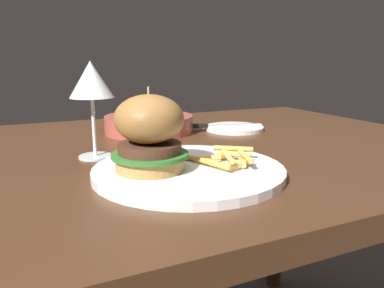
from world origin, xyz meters
TOP-DOWN VIEW (x-y plane):
  - dining_table at (0.00, 0.00)m, footprint 1.41×0.90m
  - main_plate at (-0.01, -0.20)m, footprint 0.32×0.32m
  - burger_sandwich at (-0.08, -0.19)m, footprint 0.12×0.12m
  - fries_pile at (0.05, -0.21)m, footprint 0.12×0.11m
  - wine_glass at (-0.13, -0.02)m, footprint 0.08×0.08m
  - bread_plate at (0.26, 0.11)m, footprint 0.16×0.16m
  - table_knife at (0.21, 0.12)m, footprint 0.21×0.06m
  - soup_bowl at (0.04, 0.17)m, footprint 0.23×0.23m

SIDE VIEW (x-z plane):
  - dining_table at x=0.00m, z-range 0.29..1.03m
  - bread_plate at x=0.26m, z-range 0.74..0.75m
  - main_plate at x=-0.01m, z-range 0.74..0.75m
  - table_knife at x=0.21m, z-range 0.75..0.76m
  - soup_bowl at x=0.04m, z-range 0.74..0.79m
  - fries_pile at x=0.05m, z-range 0.75..0.78m
  - burger_sandwich at x=-0.08m, z-range 0.75..0.88m
  - wine_glass at x=-0.13m, z-range 0.79..0.98m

